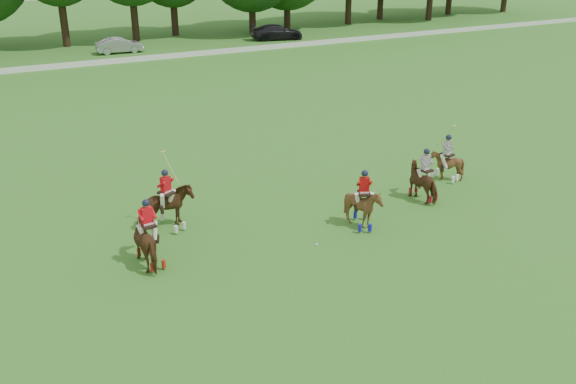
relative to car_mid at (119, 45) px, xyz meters
name	(u,v)px	position (x,y,z in m)	size (l,w,h in m)	color
ground	(315,282)	(-3.65, -42.50, -0.67)	(180.00, 180.00, 0.00)	#2C7120
boundary_rail	(88,63)	(-3.65, -4.50, -0.45)	(120.00, 0.10, 0.44)	white
car_mid	(119,45)	(0.00, 0.00, 0.00)	(1.43, 4.09, 1.35)	#9D9EA3
car_right	(277,32)	(15.60, 0.00, 0.07)	(2.07, 5.10, 1.48)	black
polo_red_a	(149,241)	(-8.07, -38.87, 0.20)	(1.28, 2.09, 2.40)	#482813
polo_red_b	(167,207)	(-6.70, -36.46, 0.19)	(2.14, 2.02, 2.93)	#482813
polo_red_c	(363,207)	(0.00, -39.67, 0.16)	(1.76, 1.85, 2.31)	#482813
polo_stripe_a	(424,181)	(3.72, -38.59, 0.13)	(1.16, 1.92, 2.24)	#482813
polo_stripe_b	(446,164)	(5.96, -37.30, 0.08)	(1.50, 1.59, 2.69)	#482813
polo_ball	(317,245)	(-2.36, -40.28, -0.63)	(0.09, 0.09, 0.09)	white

